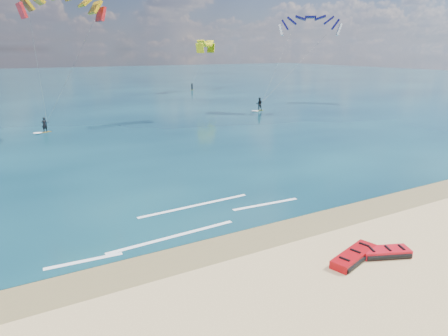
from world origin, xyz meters
The scene contains 8 objects.
ground centered at (0.00, 40.00, 0.00)m, with size 320.00×320.00×0.00m, color tan.
wet_sand_strip centered at (0.00, 3.00, 0.00)m, with size 320.00×2.40×0.01m, color brown.
sea centered at (0.00, 104.00, 0.02)m, with size 320.00×200.00×0.04m, color #092232.
packed_kite_left centered at (4.49, -0.78, 0.00)m, with size 2.96×1.14×0.41m, color #AB090E, non-canonical shape.
packed_kite_mid centered at (5.96, -1.20, 0.00)m, with size 2.33×1.12×0.41m, color red, non-canonical shape.
kitesurfer_main centered at (-2.84, 32.81, 7.84)m, with size 9.23×6.44×15.09m.
kitesurfer_far centered at (28.62, 35.72, 7.87)m, with size 13.46×6.93×14.78m.
shoreline_foam centered at (-0.02, 6.24, 0.04)m, with size 14.30×3.90×0.01m.
Camera 1 is at (-7.86, -11.52, 8.74)m, focal length 32.00 mm.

